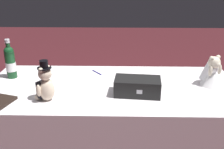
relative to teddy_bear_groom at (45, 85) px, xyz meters
The scene contains 6 objects.
reception_table 0.73m from the teddy_bear_groom, 27.77° to the left, with size 2.03×0.92×0.78m, color white.
teddy_bear_groom is the anchor object (origin of this frame).
teddy_bear_bride 1.28m from the teddy_bear_groom, 13.19° to the left, with size 0.20×0.22×0.25m.
champagne_bottle 0.57m from the teddy_bear_groom, 134.47° to the left, with size 0.08×0.08×0.34m.
signing_pen 0.63m from the teddy_bear_groom, 59.28° to the left, with size 0.09×0.11×0.01m.
gift_case_black 0.66m from the teddy_bear_groom, ahead, with size 0.35×0.21×0.13m.
Camera 1 is at (0.04, -1.89, 1.65)m, focal length 41.76 mm.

